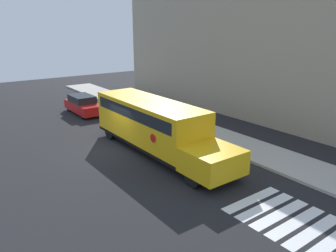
% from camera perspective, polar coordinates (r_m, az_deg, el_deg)
% --- Properties ---
extents(ground_plane, '(60.00, 60.00, 0.00)m').
position_cam_1_polar(ground_plane, '(19.80, -9.48, -4.04)').
color(ground_plane, black).
extents(sidewalk_strip, '(44.00, 3.00, 0.15)m').
position_cam_1_polar(sidewalk_strip, '(23.23, 4.89, -0.47)').
color(sidewalk_strip, '#B2ADA3').
rests_on(sidewalk_strip, ground).
extents(building_backdrop, '(32.00, 4.00, 10.01)m').
position_cam_1_polar(building_backdrop, '(26.98, 15.87, 12.09)').
color(building_backdrop, '#9E937F').
rests_on(building_backdrop, ground).
extents(crosswalk_stripes, '(4.70, 3.20, 0.01)m').
position_cam_1_polar(crosswalk_stripes, '(13.64, 21.38, -15.37)').
color(crosswalk_stripes, white).
rests_on(crosswalk_stripes, ground).
extents(school_bus, '(10.71, 2.57, 2.93)m').
position_cam_1_polar(school_bus, '(18.77, -2.45, 0.40)').
color(school_bus, yellow).
rests_on(school_bus, ground).
extents(parked_car, '(4.43, 1.73, 1.51)m').
position_cam_1_polar(parked_car, '(28.19, -14.54, 3.61)').
color(parked_car, red).
rests_on(parked_car, ground).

